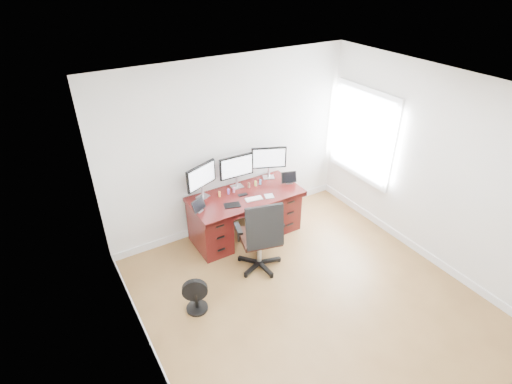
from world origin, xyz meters
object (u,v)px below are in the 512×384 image
floor_fan (196,296)px  keyboard (254,199)px  desk (245,213)px  monitor_center (237,168)px  office_chair (260,247)px

floor_fan → keyboard: 1.67m
desk → monitor_center: size_ratio=3.09×
desk → keyboard: size_ratio=6.75×
office_chair → floor_fan: size_ratio=2.44×
keyboard → office_chair: bearing=-103.6°
office_chair → keyboard: bearing=81.9°
desk → floor_fan: (-1.30, -1.05, -0.17)m
floor_fan → desk: bearing=61.8°
desk → monitor_center: (-0.00, 0.24, 0.68)m
office_chair → floor_fan: bearing=-152.5°
monitor_center → floor_fan: bearing=-133.1°
office_chair → desk: bearing=89.7°
desk → monitor_center: monitor_center is taller
monitor_center → keyboard: monitor_center is taller
keyboard → monitor_center: bearing=103.9°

